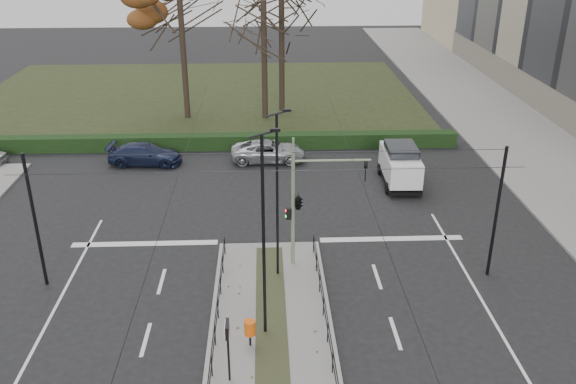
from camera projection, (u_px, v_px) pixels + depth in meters
name	position (u px, v px, depth m)	size (l,w,h in m)	color
ground	(271.00, 305.00, 24.73)	(140.00, 140.00, 0.00)	black
median_island	(272.00, 343.00, 22.42)	(4.40, 15.00, 0.14)	slate
sidewalk_east	(507.00, 128.00, 45.41)	(8.00, 90.00, 0.14)	slate
park	(197.00, 96.00, 53.63)	(38.00, 26.00, 0.10)	black
hedge	(178.00, 142.00, 41.24)	(38.00, 1.00, 1.00)	black
median_railing	(271.00, 325.00, 21.96)	(4.14, 13.24, 0.92)	black
catenary	(269.00, 212.00, 24.80)	(20.00, 34.00, 6.00)	black
traffic_light	(300.00, 200.00, 26.28)	(3.63, 2.09, 5.34)	gray
litter_bin	(250.00, 328.00, 21.91)	(0.41, 0.41, 1.06)	black
info_panel	(227.00, 336.00, 19.80)	(0.13, 0.61, 2.32)	black
streetlamp_median_near	(264.00, 236.00, 21.28)	(0.67, 0.14, 8.02)	black
streetlamp_median_far	(278.00, 195.00, 25.13)	(0.62, 0.13, 7.45)	black
parked_car_third	(145.00, 154.00, 38.68)	(1.88, 4.62, 1.34)	#1B223F
parked_car_fourth	(268.00, 151.00, 39.21)	(2.20, 4.77, 1.33)	#A4A5AB
white_van	(400.00, 164.00, 35.62)	(2.15, 4.50, 2.39)	white
bare_tree_center	(282.00, 4.00, 46.22)	(6.82, 6.82, 11.96)	black
bare_tree_near	(264.00, 10.00, 44.36)	(6.76, 6.76, 11.74)	black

